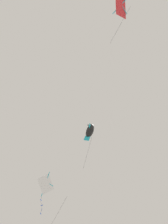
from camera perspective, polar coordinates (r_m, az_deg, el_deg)
The scene contains 3 objects.
kite_fish_far_centre at distance 29.60m, azimuth 0.98°, elevation -3.14°, with size 1.27×1.23×5.08m.
kite_diamond_upper_right at distance 28.08m, azimuth -6.33°, elevation -11.79°, with size 2.81×1.70×8.08m.
kite_diamond_highest at distance 25.01m, azimuth 6.06°, elevation 17.00°, with size 2.57×1.26×7.42m.
Camera 1 is at (-13.09, -10.50, 12.47)m, focal length 55.50 mm.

